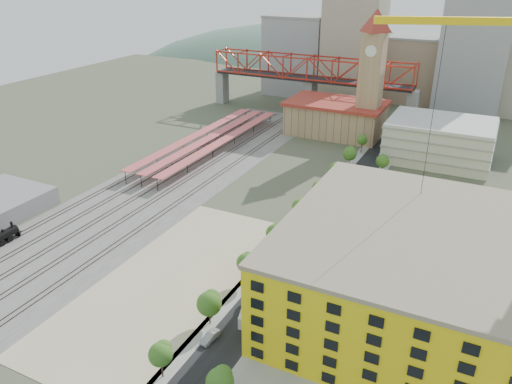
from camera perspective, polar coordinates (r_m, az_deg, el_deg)
The scene contains 28 objects.
ground at distance 131.66m, azimuth -0.15°, elevation -3.51°, with size 400.00×400.00×0.00m, color #474C38.
ballast_strip at distance 162.18m, azimuth -8.81°, elevation 1.84°, with size 36.00×165.00×0.06m, color #605E59.
dirt_lot at distance 110.53m, azimuth -9.49°, elevation -9.93°, with size 28.00×67.00×0.06m, color tan.
street_asphalt at distance 138.80m, azimuth 8.56°, elevation -2.23°, with size 12.00×170.00×0.06m, color black.
sidewalk_west at distance 140.32m, azimuth 6.44°, elevation -1.79°, with size 3.00×170.00×0.04m, color gray.
sidewalk_east at distance 137.48m, azimuth 10.73°, elevation -2.68°, with size 3.00×170.00×0.04m, color gray.
construction_pad at distance 104.56m, azimuth 17.77°, elevation -13.19°, with size 50.00×90.00×0.06m, color gray.
rail_tracks at distance 163.12m, azimuth -9.33°, elevation 1.98°, with size 26.56×160.00×0.18m.
platform_canopies at distance 184.82m, azimuth -5.33°, elevation 6.22°, with size 16.00×80.00×4.12m.
station_hall at distance 202.09m, azimuth 9.10°, elevation 8.42°, with size 38.00×24.00×13.10m.
clock_tower at distance 191.90m, azimuth 13.16°, elevation 14.01°, with size 12.00×12.00×52.00m.
parking_garage at distance 183.03m, azimuth 20.24°, elevation 5.58°, with size 34.00×26.00×14.00m, color silver.
truss_bridge at distance 226.68m, azimuth 6.24°, elevation 13.52°, with size 94.00×9.60×25.60m.
construction_building at distance 99.52m, azimuth 16.76°, elevation -8.54°, with size 44.60×50.60×18.80m.
street_trees at distance 130.36m, azimuth 7.16°, elevation -4.03°, with size 15.40×124.40×8.00m.
skyline at distance 253.16m, azimuth 16.52°, elevation 14.76°, with size 133.00×46.00×60.00m.
distant_hills at distance 390.48m, azimuth 23.52°, elevation 1.25°, with size 647.00×264.00×227.00m.
site_trailer_a at distance 98.98m, azimuth -0.82°, elevation -13.33°, with size 2.40×9.11×2.49m, color silver.
site_trailer_b at distance 102.71m, azimuth 0.52°, elevation -11.77°, with size 2.26×8.57×2.35m, color silver.
site_trailer_c at distance 111.65m, azimuth 3.23°, elevation -8.49°, with size 2.28×8.68×2.37m, color silver.
site_trailer_d at distance 122.02m, azimuth 5.71°, elevation -5.34°, with size 2.69×10.23×2.80m, color silver.
car_1 at distance 94.15m, azimuth -5.25°, elevation -16.19°, with size 1.58×4.54×1.50m, color gray.
car_2 at distance 126.77m, azimuth 5.13°, elevation -4.46°, with size 2.21×4.80×1.33m, color black.
car_3 at distance 140.82m, azimuth 7.66°, elevation -1.41°, with size 2.23×5.48×1.59m, color navy.
car_4 at distance 99.77m, azimuth 1.32°, elevation -13.38°, with size 1.64×4.08×1.39m, color silver.
car_5 at distance 111.94m, azimuth 4.90°, elevation -8.75°, with size 1.46×4.19×1.38m, color #98989D.
car_6 at distance 138.89m, azimuth 9.93°, elevation -1.99°, with size 2.37×5.15×1.43m, color black.
car_7 at distance 148.35m, azimuth 11.17°, elevation -0.29°, with size 2.07×5.09×1.48m, color navy.
Camera 1 is at (51.91, -103.79, 62.19)m, focal length 35.00 mm.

